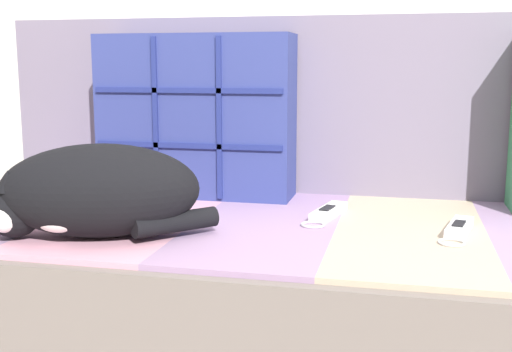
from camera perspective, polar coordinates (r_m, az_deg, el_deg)
The scene contains 6 objects.
couch at distance 1.39m, azimuth 7.24°, elevation -11.16°, with size 1.82×0.80×0.35m.
sofa_backrest at distance 1.63m, azimuth 8.75°, elevation 6.23°, with size 1.79×0.14×0.43m.
throw_pillow_quilted at distance 1.56m, azimuth -5.35°, elevation 5.33°, with size 0.47×0.14×0.39m.
sleeping_cat at distance 1.22m, azimuth -14.41°, elevation -1.50°, with size 0.41×0.30×0.17m.
game_remote_near at distance 1.36m, azimuth 6.38°, elevation -3.25°, with size 0.08×0.20×0.02m.
game_remote_far at distance 1.28m, azimuth 17.59°, elevation -4.49°, with size 0.08×0.19×0.02m.
Camera 1 is at (0.12, -1.14, 0.67)m, focal length 45.00 mm.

